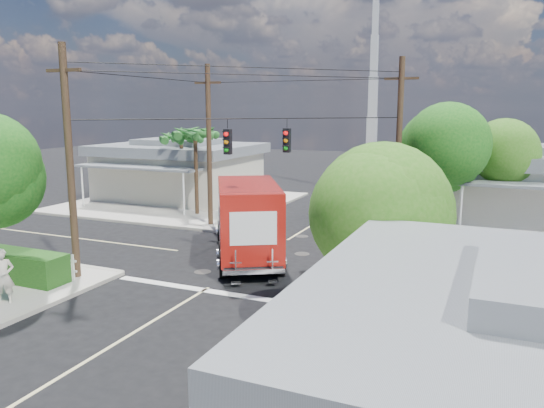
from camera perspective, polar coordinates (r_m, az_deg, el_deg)
The scene contains 17 objects.
ground at distance 23.60m, azimuth -1.95°, elevation -6.06°, with size 120.00×120.00×0.00m, color black.
sidewalk_ne at distance 32.02m, azimuth 24.99°, elevation -2.54°, with size 14.12×14.12×0.14m.
sidewalk_nw at distance 38.07m, azimuth -9.74°, elevation 0.18°, with size 14.12×14.12×0.14m.
road_markings at distance 22.33m, azimuth -3.58°, elevation -7.01°, with size 32.00×32.00×0.01m.
building_nw at distance 39.69m, azimuth -9.94°, elevation 3.72°, with size 10.80×10.20×4.30m.
radio_tower at distance 41.50m, azimuth 10.72°, elevation 8.71°, with size 0.80×0.80×17.00m.
tree_ne_front at distance 27.38m, azimuth 18.20°, elevation 5.85°, with size 4.21×4.14×6.66m.
tree_ne_back at distance 29.50m, azimuth 23.59°, elevation 4.65°, with size 3.77×3.66×5.82m.
tree_se at distance 13.73m, azimuth 11.54°, elevation -0.80°, with size 3.67×3.54×5.62m.
palm_nw_front at distance 32.88m, azimuth -8.27°, elevation 7.38°, with size 3.01×3.08×5.59m.
palm_nw_back at distance 35.23m, azimuth -9.75°, elevation 6.92°, with size 3.01×3.08×5.19m.
utility_poles at distance 24.87m, azimuth -3.73°, elevation 5.73°, with size 12.00×10.68×9.00m.
picket_fence at distance 23.74m, azimuth -25.51°, elevation -5.27°, with size 5.94×0.06×1.00m.
vending_boxes at distance 27.49m, azimuth 16.14°, elevation -2.63°, with size 1.90×0.50×1.10m.
delivery_truck at distance 23.55m, azimuth -2.68°, elevation -1.69°, with size 5.99×8.09×3.46m.
parked_car at distance 24.52m, azimuth 26.53°, elevation -4.65°, with size 2.58×5.60×1.56m, color silver.
pedestrian at distance 20.02m, azimuth -26.95°, elevation -6.95°, with size 0.69×0.45×1.89m, color beige.
Camera 1 is at (9.75, -20.45, 6.62)m, focal length 35.00 mm.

